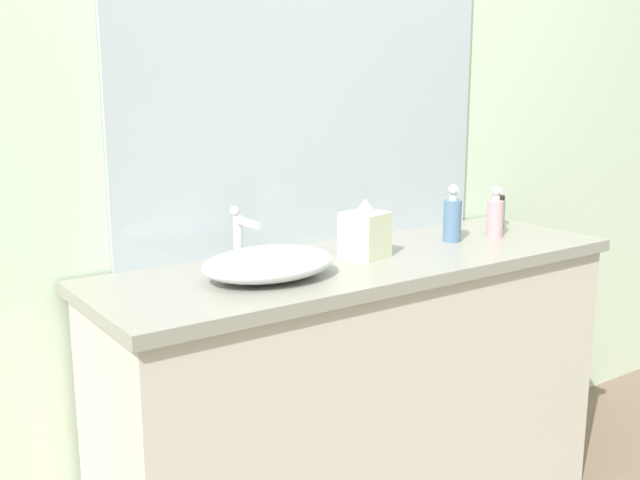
# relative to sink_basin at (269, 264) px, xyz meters

# --- Properties ---
(bathroom_wall_rear) EXTENTS (6.00, 0.06, 2.60)m
(bathroom_wall_rear) POSITION_rel_sink_basin_xyz_m (0.29, 0.33, 0.37)
(bathroom_wall_rear) COLOR silver
(bathroom_wall_rear) RESTS_ON ground
(vanity_counter) EXTENTS (1.63, 0.52, 0.89)m
(vanity_counter) POSITION_rel_sink_basin_xyz_m (0.35, 0.03, -0.48)
(vanity_counter) COLOR beige
(vanity_counter) RESTS_ON ground
(wall_mirror_panel) EXTENTS (1.33, 0.01, 1.26)m
(wall_mirror_panel) POSITION_rel_sink_basin_xyz_m (0.35, 0.29, 0.59)
(wall_mirror_panel) COLOR #B2BCC6
(wall_mirror_panel) RESTS_ON vanity_counter
(sink_basin) EXTENTS (0.37, 0.27, 0.08)m
(sink_basin) POSITION_rel_sink_basin_xyz_m (0.00, 0.00, 0.00)
(sink_basin) COLOR silver
(sink_basin) RESTS_ON vanity_counter
(faucet) EXTENTS (0.03, 0.14, 0.17)m
(faucet) POSITION_rel_sink_basin_xyz_m (-0.00, 0.15, 0.06)
(faucet) COLOR silver
(faucet) RESTS_ON vanity_counter
(soap_dispenser) EXTENTS (0.06, 0.06, 0.18)m
(soap_dispenser) POSITION_rel_sink_basin_xyz_m (0.72, 0.05, 0.04)
(soap_dispenser) COLOR slate
(soap_dispenser) RESTS_ON vanity_counter
(lotion_bottle) EXTENTS (0.05, 0.05, 0.11)m
(lotion_bottle) POSITION_rel_sink_basin_xyz_m (1.02, 0.13, 0.01)
(lotion_bottle) COLOR gray
(lotion_bottle) RESTS_ON vanity_counter
(perfume_bottle) EXTENTS (0.05, 0.05, 0.17)m
(perfume_bottle) POSITION_rel_sink_basin_xyz_m (0.89, 0.02, 0.03)
(perfume_bottle) COLOR pink
(perfume_bottle) RESTS_ON vanity_counter
(tissue_box) EXTENTS (0.14, 0.14, 0.17)m
(tissue_box) POSITION_rel_sink_basin_xyz_m (0.36, 0.04, 0.03)
(tissue_box) COLOR beige
(tissue_box) RESTS_ON vanity_counter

